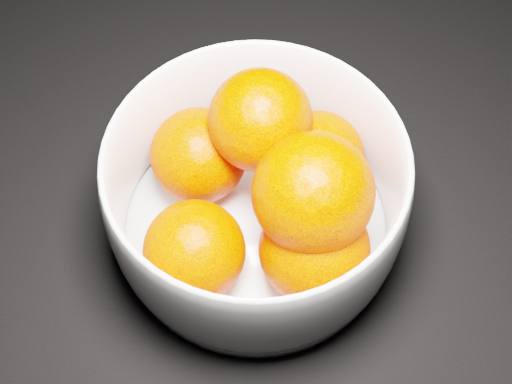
# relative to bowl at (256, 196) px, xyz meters

# --- Properties ---
(bowl) EXTENTS (0.21, 0.21, 0.10)m
(bowl) POSITION_rel_bowl_xyz_m (0.00, 0.00, 0.00)
(bowl) COLOR silver
(bowl) RESTS_ON ground
(orange_pile) EXTENTS (0.17, 0.16, 0.12)m
(orange_pile) POSITION_rel_bowl_xyz_m (0.01, 0.00, 0.01)
(orange_pile) COLOR #EF3700
(orange_pile) RESTS_ON bowl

